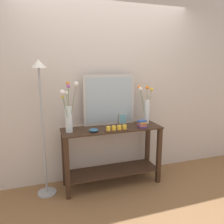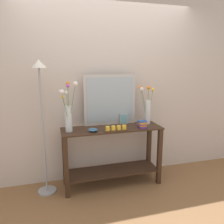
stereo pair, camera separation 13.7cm
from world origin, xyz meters
TOP-DOWN VIEW (x-y plane):
  - ground_plane at (0.00, 0.00)m, footprint 7.00×6.00m
  - wall_back at (0.00, 0.33)m, footprint 6.40×0.08m
  - console_table at (0.00, 0.00)m, footprint 1.35×0.42m
  - mirror_leaning at (0.02, 0.18)m, footprint 0.74×0.03m
  - tall_vase_left at (-0.57, -0.02)m, footprint 0.22×0.24m
  - vase_right at (0.55, 0.09)m, footprint 0.23×0.15m
  - candle_tray at (0.01, -0.15)m, footprint 0.32×0.09m
  - picture_frame_small at (0.21, 0.15)m, footprint 0.12×0.01m
  - decorative_bowl at (-0.28, -0.11)m, footprint 0.12×0.12m
  - book_stack at (0.39, -0.12)m, footprint 0.13×0.10m
  - floor_lamp at (-0.89, 0.03)m, footprint 0.24×0.24m

SIDE VIEW (x-z plane):
  - ground_plane at x=0.00m, z-range -0.02..0.00m
  - console_table at x=0.00m, z-range 0.08..0.91m
  - decorative_bowl at x=-0.28m, z-range 0.83..0.87m
  - candle_tray at x=0.01m, z-range 0.82..0.88m
  - book_stack at x=0.39m, z-range 0.82..0.92m
  - picture_frame_small at x=0.21m, z-range 0.82..0.98m
  - vase_right at x=0.55m, z-range 0.80..1.35m
  - tall_vase_left at x=-0.57m, z-range 0.76..1.40m
  - floor_lamp at x=-0.89m, z-range 0.30..2.02m
  - mirror_leaning at x=0.02m, z-range 0.82..1.53m
  - wall_back at x=0.00m, z-range 0.00..2.70m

